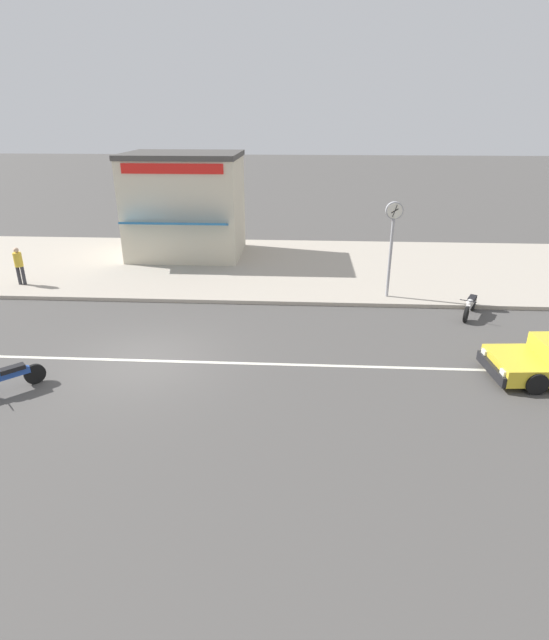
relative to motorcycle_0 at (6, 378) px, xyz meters
name	(u,v)px	position (x,y,z in m)	size (l,w,h in m)	color
ground_plane	(144,361)	(3.03, 1.99, -0.42)	(160.00, 160.00, 0.00)	#4C4947
lane_centre_stripe	(144,360)	(3.03, 1.99, -0.42)	(50.40, 0.14, 0.01)	silver
kerb_strip	(206,265)	(3.03, 11.88, -0.35)	(68.00, 10.00, 0.15)	#ADA393
motorcycle_0	(6,378)	(0.00, 0.00, 0.00)	(1.44, 1.44, 0.80)	black
motorcycle_2	(470,305)	(13.78, 6.19, 0.00)	(1.03, 1.73, 0.80)	black
street_clock	(393,227)	(11.03, 7.75, 2.45)	(0.64, 0.22, 3.68)	#9E9EA3
pedestrian_near_clock	(19,263)	(-4.09, 8.31, 0.64)	(0.34, 0.34, 1.58)	#333338
shopfront_corner_warung	(185,205)	(1.83, 13.59, 2.21)	(5.49, 5.00, 4.96)	beige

